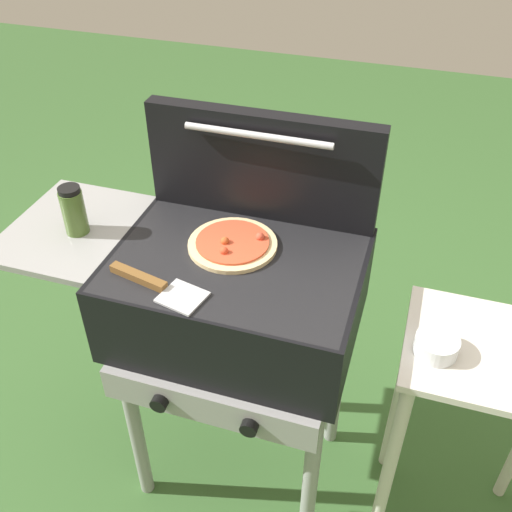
{
  "coord_description": "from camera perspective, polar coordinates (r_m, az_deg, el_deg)",
  "views": [
    {
      "loc": [
        0.4,
        -1.09,
        1.82
      ],
      "look_at": [
        0.05,
        0.0,
        0.92
      ],
      "focal_mm": 41.06,
      "sensor_mm": 36.0,
      "label": 1
    }
  ],
  "objects": [
    {
      "name": "spatula",
      "position": [
        1.41,
        -9.7,
        -2.8
      ],
      "size": [
        0.27,
        0.11,
        0.02
      ],
      "color": "#B7BABF",
      "rests_on": "grill"
    },
    {
      "name": "topping_bowl_far",
      "position": [
        1.46,
        17.16,
        -8.38
      ],
      "size": [
        0.1,
        0.1,
        0.04
      ],
      "color": "silver",
      "rests_on": "prep_table"
    },
    {
      "name": "prep_table",
      "position": [
        1.69,
        20.7,
        -13.8
      ],
      "size": [
        0.44,
        0.36,
        0.78
      ],
      "color": "beige",
      "rests_on": "ground_plane"
    },
    {
      "name": "pizza_pepperoni",
      "position": [
        1.52,
        -2.28,
        1.2
      ],
      "size": [
        0.23,
        0.23,
        0.03
      ],
      "color": "beige",
      "rests_on": "grill"
    },
    {
      "name": "sauce_jar",
      "position": [
        1.61,
        -17.35,
        4.27
      ],
      "size": [
        0.06,
        0.06,
        0.14
      ],
      "color": "#4C6B2D",
      "rests_on": "grill"
    },
    {
      "name": "grill",
      "position": [
        1.57,
        -2.28,
        -4.35
      ],
      "size": [
        0.96,
        0.53,
        0.9
      ],
      "color": "black",
      "rests_on": "ground_plane"
    },
    {
      "name": "grill_lid_open",
      "position": [
        1.57,
        0.64,
        8.78
      ],
      "size": [
        0.63,
        0.08,
        0.3
      ],
      "color": "black",
      "rests_on": "grill"
    },
    {
      "name": "ground_plane",
      "position": [
        2.16,
        -1.34,
        -19.3
      ],
      "size": [
        8.0,
        8.0,
        0.0
      ],
      "primitive_type": "plane",
      "color": "#38602D"
    }
  ]
}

